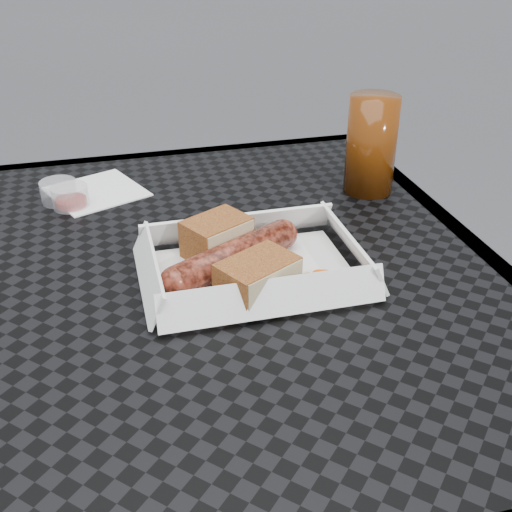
{
  "coord_description": "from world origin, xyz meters",
  "views": [
    {
      "loc": [
        -0.05,
        -0.62,
        1.13
      ],
      "look_at": [
        0.1,
        -0.03,
        0.78
      ],
      "focal_mm": 45.0,
      "sensor_mm": 36.0,
      "label": 1
    }
  ],
  "objects_px": {
    "food_tray": "(254,273)",
    "drink_glass": "(371,145)",
    "bratwurst": "(233,257)",
    "patio_table": "(166,331)"
  },
  "relations": [
    {
      "from": "drink_glass",
      "to": "food_tray",
      "type": "bearing_deg",
      "value": -139.55
    },
    {
      "from": "patio_table",
      "to": "bratwurst",
      "type": "bearing_deg",
      "value": -9.16
    },
    {
      "from": "food_tray",
      "to": "bratwurst",
      "type": "relative_size",
      "value": 1.25
    },
    {
      "from": "bratwurst",
      "to": "food_tray",
      "type": "bearing_deg",
      "value": -20.02
    },
    {
      "from": "bratwurst",
      "to": "drink_glass",
      "type": "distance_m",
      "value": 0.3
    },
    {
      "from": "patio_table",
      "to": "drink_glass",
      "type": "height_order",
      "value": "drink_glass"
    },
    {
      "from": "patio_table",
      "to": "food_tray",
      "type": "relative_size",
      "value": 3.64
    },
    {
      "from": "patio_table",
      "to": "drink_glass",
      "type": "distance_m",
      "value": 0.39
    },
    {
      "from": "food_tray",
      "to": "drink_glass",
      "type": "distance_m",
      "value": 0.29
    },
    {
      "from": "patio_table",
      "to": "drink_glass",
      "type": "relative_size",
      "value": 5.76
    }
  ]
}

